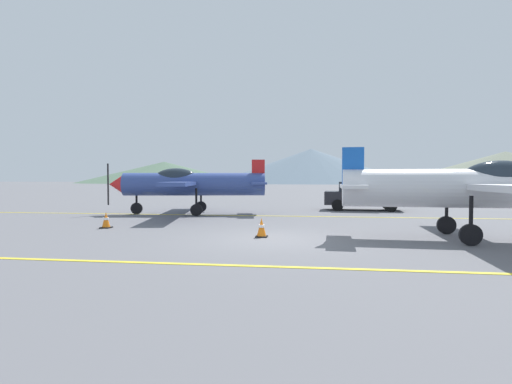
% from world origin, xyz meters
% --- Properties ---
extents(ground_plane, '(400.00, 400.00, 0.00)m').
position_xyz_m(ground_plane, '(0.00, 0.00, 0.00)').
color(ground_plane, slate).
extents(apron_line_near, '(80.00, 0.16, 0.01)m').
position_xyz_m(apron_line_near, '(0.00, -3.78, 0.01)').
color(apron_line_near, yellow).
rests_on(apron_line_near, ground_plane).
extents(apron_line_far, '(80.00, 0.16, 0.01)m').
position_xyz_m(apron_line_far, '(0.00, 7.35, 0.01)').
color(apron_line_far, yellow).
rests_on(apron_line_far, ground_plane).
extents(airplane_near, '(8.01, 9.24, 2.77)m').
position_xyz_m(airplane_near, '(5.88, 0.70, 1.56)').
color(airplane_near, silver).
rests_on(airplane_near, ground_plane).
extents(airplane_mid, '(8.10, 9.26, 2.77)m').
position_xyz_m(airplane_mid, '(-5.16, 7.85, 1.56)').
color(airplane_mid, '#33478C').
rests_on(airplane_mid, ground_plane).
extents(car_sedan, '(4.41, 2.25, 1.62)m').
position_xyz_m(car_sedan, '(3.89, 11.66, 0.84)').
color(car_sedan, black).
rests_on(car_sedan, ground_plane).
extents(traffic_cone_front, '(0.36, 0.36, 0.59)m').
position_xyz_m(traffic_cone_front, '(-6.35, 1.80, 0.29)').
color(traffic_cone_front, black).
rests_on(traffic_cone_front, ground_plane).
extents(traffic_cone_side, '(0.36, 0.36, 0.59)m').
position_xyz_m(traffic_cone_side, '(-0.45, 0.35, 0.29)').
color(traffic_cone_side, black).
rests_on(traffic_cone_side, ground_plane).
extents(hill_left, '(72.02, 72.02, 9.01)m').
position_xyz_m(hill_left, '(-62.25, 153.43, 4.50)').
color(hill_left, '#4C6651').
rests_on(hill_left, ground_plane).
extents(hill_centerleft, '(77.64, 77.64, 13.63)m').
position_xyz_m(hill_centerleft, '(-0.00, 150.35, 6.82)').
color(hill_centerleft, slate).
rests_on(hill_centerleft, ground_plane).
extents(hill_centerright, '(74.97, 74.97, 10.78)m').
position_xyz_m(hill_centerright, '(63.93, 132.07, 5.39)').
color(hill_centerright, slate).
rests_on(hill_centerright, ground_plane).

